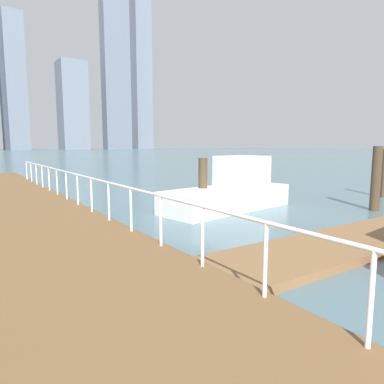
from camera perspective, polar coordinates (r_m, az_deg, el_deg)
name	(u,v)px	position (r m, az deg, el deg)	size (l,w,h in m)	color
ground_plane	(102,189)	(20.09, -14.30, 0.40)	(300.00, 300.00, 0.00)	slate
boardwalk_railing	(131,197)	(8.61, -9.83, -0.87)	(0.06, 29.81, 1.08)	white
dock_piling_3	(203,184)	(13.42, 1.76, 1.28)	(0.34, 0.34, 1.97)	#473826
dock_piling_4	(376,179)	(14.91, 27.51, 1.92)	(0.35, 0.35, 2.41)	#473826
moored_boat_3	(231,191)	(13.77, 6.30, 0.17)	(5.72, 2.79, 2.02)	white
skyline_tower_3	(13,83)	(158.33, -26.89, 15.33)	(7.26, 13.97, 50.94)	slate
skyline_tower_4	(73,106)	(159.60, -18.64, 12.97)	(10.59, 11.14, 35.90)	slate
skyline_tower_5	(115,51)	(171.42, -12.30, 21.24)	(11.37, 7.19, 85.59)	slate
skyline_tower_6	(142,74)	(182.92, -8.12, 18.31)	(8.25, 7.06, 72.15)	slate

